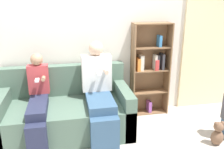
{
  "coord_description": "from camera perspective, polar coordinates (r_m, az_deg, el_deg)",
  "views": [
    {
      "loc": [
        -0.22,
        -2.48,
        1.79
      ],
      "look_at": [
        0.39,
        0.59,
        0.78
      ],
      "focal_mm": 38.0,
      "sensor_mm": 36.0,
      "label": 1
    }
  ],
  "objects": [
    {
      "name": "curtain_panel",
      "position": [
        4.19,
        22.22,
        7.49
      ],
      "size": [
        0.9,
        0.04,
        2.25
      ],
      "color": "beige",
      "rests_on": "ground_plane"
    },
    {
      "name": "child_seated",
      "position": [
        3.16,
        -17.42,
        -6.25
      ],
      "size": [
        0.27,
        0.85,
        1.1
      ],
      "color": "#232842",
      "rests_on": "ground_plane"
    },
    {
      "name": "bookshelf",
      "position": [
        3.76,
        9.06,
        1.42
      ],
      "size": [
        0.59,
        0.23,
        1.45
      ],
      "color": "brown",
      "rests_on": "ground_plane"
    },
    {
      "name": "adult_seated",
      "position": [
        3.18,
        -3.14,
        -3.63
      ],
      "size": [
        0.41,
        0.84,
        1.24
      ],
      "color": "#335170",
      "rests_on": "ground_plane"
    },
    {
      "name": "teddy_bear",
      "position": [
        3.37,
        24.07,
        -12.9
      ],
      "size": [
        0.16,
        0.13,
        0.33
      ],
      "color": "brown",
      "rests_on": "ground_plane"
    },
    {
      "name": "back_wall",
      "position": [
        3.54,
        -7.66,
        9.38
      ],
      "size": [
        10.0,
        0.06,
        2.55
      ],
      "color": "silver",
      "rests_on": "ground_plane"
    },
    {
      "name": "couch",
      "position": [
        3.37,
        -11.04,
        -8.94
      ],
      "size": [
        1.75,
        0.89,
        0.87
      ],
      "color": "#4C6656",
      "rests_on": "ground_plane"
    }
  ]
}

